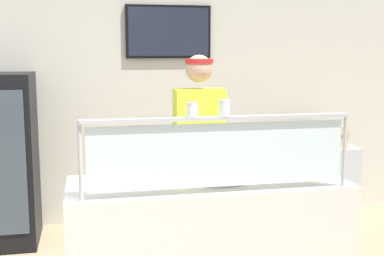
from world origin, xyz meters
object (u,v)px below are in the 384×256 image
Objects in this scene: pizza_tray at (217,177)px; pepper_flake_shaker at (224,109)px; worker_figure at (200,152)px; parmesan_shaker at (192,111)px; pizza_server at (223,174)px; pizza_box_stack at (318,135)px.

pepper_flake_shaker reaches higher than pizza_tray.
worker_figure is at bearing 87.84° from pizza_tray.
pepper_flake_shaker is (0.19, 0.00, 0.00)m from parmesan_shaker.
pizza_tray is at bearing 146.87° from pizza_server.
pizza_server is at bearing 47.67° from parmesan_shaker.
pepper_flake_shaker is at bearing 0.00° from parmesan_shaker.
worker_figure is 1.79m from pizza_box_stack.
worker_figure is (0.07, 0.95, -0.45)m from pepper_flake_shaker.
parmesan_shaker is 0.19m from pepper_flake_shaker.
worker_figure reaches higher than pizza_box_stack.
pizza_tray is 5.22× the size of parmesan_shaker.
pizza_box_stack is (1.51, 1.64, -0.04)m from pizza_tray.
pizza_server is at bearing 75.37° from pepper_flake_shaker.
parmesan_shaker is at bearing -135.33° from pizza_server.
pizza_box_stack is at bearing 45.37° from pizza_server.
pizza_tray is at bearing 82.27° from pepper_flake_shaker.
parmesan_shaker is 2.67m from pizza_box_stack.
parmesan_shaker reaches higher than pizza_box_stack.
pizza_server is 0.56m from pepper_flake_shaker.
parmesan_shaker is 0.18× the size of pizza_box_stack.
parmesan_shaker is at bearing 180.00° from pepper_flake_shaker.
pizza_box_stack is at bearing 47.37° from pizza_tray.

